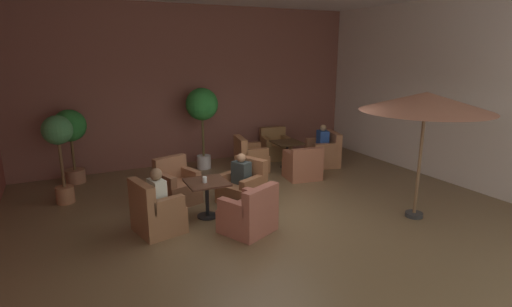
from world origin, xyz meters
name	(u,v)px	position (x,y,z in m)	size (l,w,h in m)	color
ground_plane	(265,211)	(0.00, 0.00, -0.01)	(9.50, 8.24, 0.02)	brown
wall_back_brick	(196,86)	(0.00, 4.08, 2.09)	(9.50, 0.08, 4.18)	brown
wall_right_plain	(446,92)	(4.71, 0.00, 2.09)	(0.08, 8.24, 4.18)	beige
cafe_table_front_left	(207,189)	(-1.10, 0.24, 0.54)	(0.75, 0.75, 0.69)	black
armchair_front_left_north	(243,187)	(-0.16, 0.67, 0.31)	(1.03, 1.02, 0.87)	#905938
armchair_front_left_east	(177,187)	(-1.40, 1.21, 0.34)	(0.89, 0.89, 0.92)	#915D3F
armchair_front_left_south	(156,213)	(-2.09, 0.02, 0.34)	(0.86, 0.91, 0.94)	#8E5E3C
armchair_front_left_west	(249,215)	(-0.67, -0.69, 0.31)	(1.02, 1.01, 0.85)	#A15947
cafe_table_front_right	(287,147)	(1.90, 2.38, 0.55)	(0.74, 0.74, 0.69)	black
armchair_front_right_north	(275,147)	(2.09, 3.38, 0.32)	(0.88, 0.91, 0.86)	olive
armchair_front_right_east	(250,158)	(0.89, 2.55, 0.33)	(0.88, 0.92, 0.89)	#A26840
armchair_front_right_south	(303,166)	(1.74, 1.39, 0.32)	(0.88, 0.82, 0.81)	#A15D41
armchair_front_right_west	(324,153)	(2.89, 2.12, 0.33)	(0.96, 0.99, 0.91)	#A26542
patio_umbrella_tall_red	(426,102)	(2.37, -1.48, 2.14)	(2.27, 2.27, 2.32)	#2D2D2D
potted_tree_left_corner	(202,109)	(-0.11, 3.29, 1.57)	(0.82, 0.82, 2.11)	silver
potted_tree_mid_left	(70,133)	(-3.20, 3.51, 1.19)	(0.73, 0.73, 1.73)	#A86B4C
potted_tree_mid_right	(59,143)	(-3.45, 2.19, 1.26)	(0.58, 0.58, 1.80)	#A46845
patron_blue_shirt	(157,189)	(-2.05, 0.03, 0.76)	(0.28, 0.38, 0.67)	silver
patron_by_window	(241,171)	(-0.21, 0.65, 0.67)	(0.37, 0.42, 0.62)	#2F3837
patron_with_friend	(323,139)	(2.84, 2.13, 0.74)	(0.33, 0.38, 0.67)	#284B98
iced_drink_cup	(205,180)	(-1.15, 0.19, 0.75)	(0.08, 0.08, 0.11)	white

